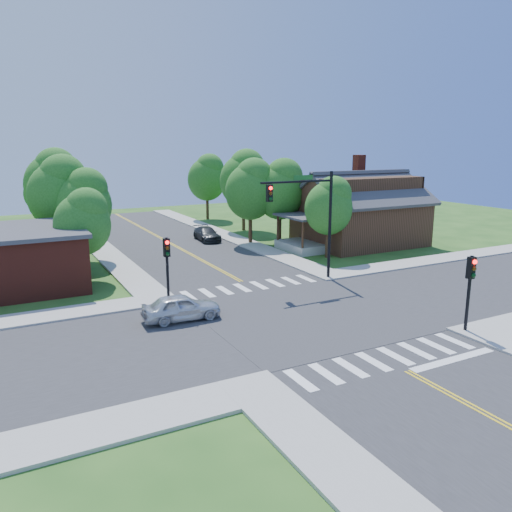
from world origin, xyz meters
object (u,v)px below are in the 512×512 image
signal_mast_ne (309,209)px  signal_pole_se (470,279)px  car_silver (181,308)px  signal_pole_nw (167,257)px  house_ne (359,208)px  car_dgrey (207,234)px

signal_mast_ne → signal_pole_se: bearing=-81.4°
signal_pole_se → car_silver: size_ratio=0.93×
signal_mast_ne → signal_pole_nw: (-9.51, -0.01, -2.19)m
signal_mast_ne → car_silver: signal_mast_ne is taller
signal_pole_se → signal_pole_nw: bearing=135.0°
signal_pole_nw → car_silver: (-0.35, -3.21, -1.98)m
house_ne → signal_pole_nw: bearing=-157.3°
signal_pole_se → car_silver: (-11.55, 7.99, -1.98)m
signal_pole_nw → car_silver: 3.79m
signal_pole_nw → house_ne: 22.45m
signal_pole_se → car_silver: signal_pole_se is taller
signal_mast_ne → signal_pole_se: size_ratio=1.89×
car_dgrey → house_ne: bearing=-30.0°
car_silver → signal_pole_se: bearing=-121.3°
signal_mast_ne → house_ne: size_ratio=0.55×
signal_pole_nw → car_silver: signal_pole_nw is taller
car_dgrey → car_silver: bearing=-111.7°
signal_mast_ne → car_dgrey: 17.00m
signal_mast_ne → signal_pole_nw: bearing=-179.9°
car_silver → signal_mast_ne: bearing=-68.5°
car_silver → car_dgrey: bearing=-22.3°
signal_mast_ne → signal_pole_se: 11.55m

